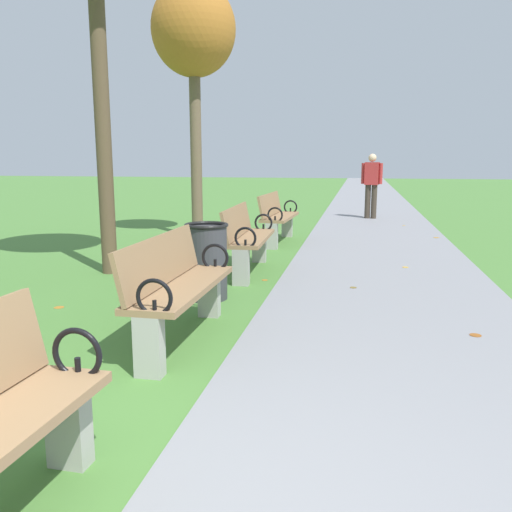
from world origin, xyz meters
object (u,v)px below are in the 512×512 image
object	(u,v)px
park_bench_3	(247,237)
tree_4	(194,34)
trash_bin	(207,261)
park_bench_2	(177,286)
park_bench_4	(277,216)
pedestrian_walking	(372,182)

from	to	relation	value
park_bench_3	tree_4	xyz separation A→B (m)	(-1.63, 2.97, 3.30)
park_bench_3	trash_bin	distance (m)	1.43
park_bench_2	trash_bin	xyz separation A→B (m)	(-0.15, 1.38, -0.06)
park_bench_3	park_bench_4	xyz separation A→B (m)	(0.00, 2.64, 0.00)
park_bench_2	tree_4	bearing A→B (deg)	105.81
tree_4	trash_bin	world-z (taller)	tree_4
tree_4	trash_bin	bearing A→B (deg)	-71.31
park_bench_4	tree_4	world-z (taller)	tree_4
park_bench_3	pedestrian_walking	distance (m)	7.07
tree_4	pedestrian_walking	xyz separation A→B (m)	(3.38, 3.87, -2.85)
park_bench_4	pedestrian_walking	size ratio (longest dim) A/B	1.00
trash_bin	pedestrian_walking	bearing A→B (deg)	77.07
tree_4	pedestrian_walking	world-z (taller)	tree_4
park_bench_3	pedestrian_walking	world-z (taller)	pedestrian_walking
park_bench_3	park_bench_4	size ratio (longest dim) A/B	1.00
park_bench_2	tree_4	xyz separation A→B (m)	(-1.63, 5.77, 3.30)
park_bench_4	trash_bin	size ratio (longest dim) A/B	1.93
pedestrian_walking	trash_bin	bearing A→B (deg)	-102.93
park_bench_4	tree_4	size ratio (longest dim) A/B	0.34
tree_4	park_bench_4	bearing A→B (deg)	-11.66
tree_4	trash_bin	distance (m)	5.72
park_bench_2	pedestrian_walking	xyz separation A→B (m)	(1.75, 9.63, 0.44)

